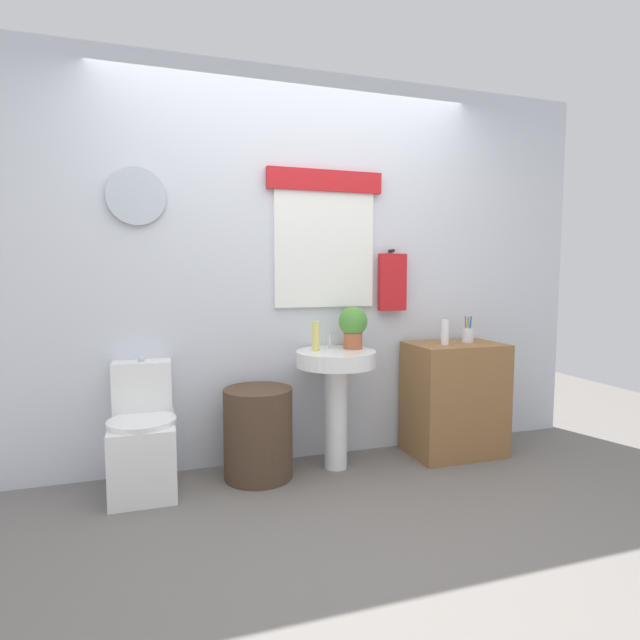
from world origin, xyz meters
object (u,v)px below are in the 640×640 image
(laundry_hamper, at_px, (258,433))
(lotion_bottle, at_px, (445,332))
(toothbrush_cup, at_px, (468,335))
(toilet, at_px, (143,441))
(wooden_cabinet, at_px, (454,398))
(potted_plant, at_px, (353,325))
(soap_bottle, at_px, (316,336))
(pedestal_sink, at_px, (336,380))

(laundry_hamper, relative_size, lotion_bottle, 3.29)
(lotion_bottle, xyz_separation_m, toothbrush_cup, (0.22, 0.06, -0.03))
(toilet, xyz_separation_m, wooden_cabinet, (2.08, -0.03, 0.10))
(wooden_cabinet, height_order, toothbrush_cup, toothbrush_cup)
(potted_plant, height_order, toothbrush_cup, potted_plant)
(laundry_hamper, xyz_separation_m, soap_bottle, (0.39, 0.05, 0.59))
(laundry_hamper, bearing_deg, potted_plant, 5.25)
(laundry_hamper, xyz_separation_m, potted_plant, (0.65, 0.06, 0.65))
(laundry_hamper, bearing_deg, soap_bottle, 7.25)
(laundry_hamper, bearing_deg, toilet, 177.34)
(pedestal_sink, bearing_deg, laundry_hamper, 180.00)
(toilet, xyz_separation_m, toothbrush_cup, (2.19, -0.01, 0.55))
(laundry_hamper, xyz_separation_m, lotion_bottle, (1.29, -0.04, 0.59))
(potted_plant, bearing_deg, pedestal_sink, -156.80)
(laundry_hamper, distance_m, wooden_cabinet, 1.40)
(potted_plant, xyz_separation_m, lotion_bottle, (0.63, -0.10, -0.06))
(soap_bottle, bearing_deg, potted_plant, 2.20)
(laundry_hamper, relative_size, soap_bottle, 2.99)
(laundry_hamper, bearing_deg, wooden_cabinet, 0.00)
(wooden_cabinet, xyz_separation_m, lotion_bottle, (-0.11, -0.04, 0.48))
(lotion_bottle, bearing_deg, wooden_cabinet, 19.68)
(laundry_hamper, bearing_deg, lotion_bottle, -1.78)
(wooden_cabinet, bearing_deg, lotion_bottle, -160.32)
(wooden_cabinet, height_order, lotion_bottle, lotion_bottle)
(wooden_cabinet, relative_size, toothbrush_cup, 4.24)
(potted_plant, bearing_deg, toilet, -178.77)
(toilet, bearing_deg, laundry_hamper, -2.66)
(laundry_hamper, xyz_separation_m, pedestal_sink, (0.51, 0.00, 0.30))
(toilet, bearing_deg, wooden_cabinet, -0.87)
(toilet, distance_m, soap_bottle, 1.21)
(laundry_hamper, distance_m, lotion_bottle, 1.42)
(toilet, height_order, wooden_cabinet, wooden_cabinet)
(pedestal_sink, bearing_deg, lotion_bottle, -2.96)
(laundry_hamper, height_order, soap_bottle, soap_bottle)
(soap_bottle, bearing_deg, wooden_cabinet, -2.84)
(laundry_hamper, height_order, toothbrush_cup, toothbrush_cup)
(pedestal_sink, xyz_separation_m, toothbrush_cup, (1.00, 0.02, 0.26))
(wooden_cabinet, height_order, soap_bottle, soap_bottle)
(soap_bottle, bearing_deg, toothbrush_cup, -1.53)
(toothbrush_cup, bearing_deg, laundry_hamper, -179.24)
(pedestal_sink, relative_size, wooden_cabinet, 0.98)
(toilet, relative_size, lotion_bottle, 4.45)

